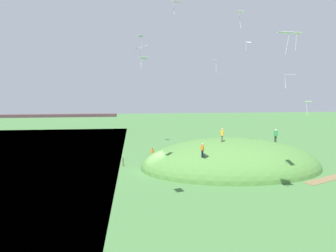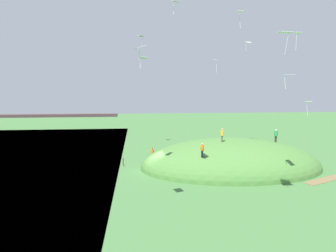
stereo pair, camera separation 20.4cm
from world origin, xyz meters
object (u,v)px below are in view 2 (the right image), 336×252
(kite_5, at_px, (143,58))
(kite_6, at_px, (248,44))
(person_on_hilltop, at_px, (276,134))
(person_walking_path, at_px, (152,152))
(person_near_shore, at_px, (202,148))
(kite_2, at_px, (140,48))
(kite_1, at_px, (308,103))
(kite_4, at_px, (289,75))
(kite_3, at_px, (298,34))
(person_watching_kites, at_px, (222,133))
(kite_7, at_px, (176,2))
(kite_9, at_px, (240,13))
(kite_8, at_px, (217,61))
(kite_0, at_px, (141,37))
(kite_10, at_px, (285,33))
(mooring_post, at_px, (123,162))

(kite_5, xyz_separation_m, kite_6, (12.15, 3.56, 2.03))
(person_on_hilltop, height_order, kite_5, kite_5)
(kite_5, bearing_deg, person_walking_path, 83.52)
(person_near_shore, xyz_separation_m, kite_2, (-7.09, -10.19, 10.14))
(kite_1, bearing_deg, kite_5, -168.59)
(kite_1, distance_m, kite_6, 10.55)
(kite_4, xyz_separation_m, kite_6, (-1.86, 6.76, 3.76))
(kite_4, bearing_deg, person_near_shore, 142.51)
(kite_5, relative_size, kite_6, 0.72)
(kite_6, bearing_deg, kite_3, 23.55)
(kite_1, relative_size, kite_3, 0.77)
(person_watching_kites, height_order, kite_7, kite_7)
(kite_1, relative_size, kite_5, 1.54)
(person_watching_kites, distance_m, kite_6, 11.28)
(kite_3, relative_size, kite_9, 1.28)
(person_near_shore, height_order, kite_6, kite_6)
(kite_6, distance_m, kite_7, 12.75)
(person_walking_path, distance_m, kite_1, 21.94)
(kite_7, xyz_separation_m, kite_8, (8.81, 20.93, -3.45))
(person_walking_path, distance_m, kite_0, 19.18)
(person_near_shore, xyz_separation_m, kite_4, (7.29, -5.59, 8.20))
(kite_6, relative_size, kite_8, 0.77)
(person_watching_kites, height_order, person_walking_path, person_watching_kites)
(kite_7, bearing_deg, kite_8, 67.18)
(person_watching_kites, height_order, kite_6, kite_6)
(kite_5, distance_m, kite_7, 7.05)
(kite_0, xyz_separation_m, kite_4, (13.93, -23.82, -6.71))
(kite_3, height_order, kite_9, kite_9)
(kite_1, bearing_deg, kite_7, -153.08)
(kite_8, bearing_deg, kite_6, -87.41)
(person_walking_path, relative_size, kite_7, 1.59)
(kite_9, bearing_deg, kite_2, -138.68)
(person_watching_kites, bearing_deg, kite_10, -172.28)
(kite_3, bearing_deg, mooring_post, 173.73)
(kite_2, height_order, kite_5, kite_2)
(person_on_hilltop, distance_m, kite_0, 26.16)
(person_watching_kites, bearing_deg, kite_8, -7.28)
(person_near_shore, height_order, kite_1, kite_1)
(kite_2, xyz_separation_m, kite_10, (11.77, 0.26, 1.33))
(kite_0, xyz_separation_m, kite_8, (11.50, -4.43, -4.02))
(person_watching_kites, bearing_deg, kite_5, 122.38)
(person_near_shore, height_order, kite_7, kite_7)
(person_on_hilltop, height_order, kite_3, kite_3)
(mooring_post, bearing_deg, kite_2, -82.42)
(kite_8, relative_size, kite_9, 1.16)
(kite_9, bearing_deg, kite_1, 13.26)
(mooring_post, bearing_deg, kite_10, -50.16)
(kite_4, height_order, kite_9, kite_9)
(person_walking_path, bearing_deg, kite_7, 176.89)
(person_near_shore, xyz_separation_m, mooring_post, (-9.36, 6.89, -3.05))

